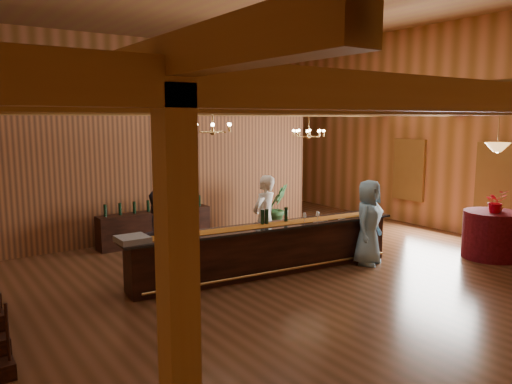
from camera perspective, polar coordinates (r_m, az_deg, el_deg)
floor at (r=10.42m, az=0.42°, el=-8.35°), size 14.00×14.00×0.00m
wall_back at (r=16.20m, az=-14.14°, el=7.26°), size 12.00×0.10×5.50m
wall_right at (r=14.31m, az=20.60°, el=6.86°), size 0.10×14.00×5.50m
beam_grid at (r=10.40m, az=-1.20°, el=9.72°), size 11.90×13.90×0.39m
support_posts at (r=9.67m, az=2.14°, el=0.07°), size 9.20×10.20×3.20m
partition_wall at (r=12.86m, az=-10.47°, el=1.78°), size 9.00×0.18×3.10m
window_right_front at (r=13.50m, az=25.80°, el=1.39°), size 0.12×1.05×1.75m
window_right_back at (r=14.93m, az=17.10°, el=2.45°), size 0.12×1.05×1.75m
backroom_boxes at (r=14.90m, az=-12.83°, el=-1.36°), size 4.10×0.60×1.10m
tasting_bar at (r=9.77m, az=1.25°, el=-6.54°), size 5.76×1.30×0.96m
beverage_dispenser at (r=8.89m, az=-9.06°, el=-3.14°), size 0.26×0.26×0.60m
glass_rack_tray at (r=8.62m, az=-13.94°, el=-5.27°), size 0.50×0.50×0.10m
raffle_drum at (r=11.09m, az=12.95°, el=-1.54°), size 0.34×0.24×0.30m
bar_bottle_0 at (r=9.70m, az=0.76°, el=-2.89°), size 0.07×0.07×0.30m
bar_bottle_1 at (r=9.75m, az=1.23°, el=-2.83°), size 0.07×0.07×0.30m
bar_bottle_2 at (r=9.98m, az=3.45°, el=-2.59°), size 0.07×0.07×0.30m
backbar_shelf at (r=12.35m, az=-11.41°, el=-3.95°), size 2.83×0.52×0.79m
round_table at (r=11.96m, az=25.30°, el=-4.43°), size 1.18×1.18×1.02m
chandelier_left at (r=9.99m, az=-4.97°, el=7.38°), size 0.80×0.80×0.53m
chandelier_right at (r=12.81m, az=6.03°, el=6.74°), size 0.80×0.80×0.72m
pendant_lamp at (r=11.71m, az=25.87°, el=4.63°), size 0.52×0.52×0.90m
bartender at (r=10.52m, az=0.98°, el=-3.03°), size 0.78×0.64×1.83m
staff_second at (r=9.41m, az=-11.30°, el=-4.98°), size 0.90×0.73×1.70m
guest at (r=10.54m, az=12.73°, el=-3.40°), size 1.01×0.84×1.76m
floor_plant at (r=13.38m, az=2.32°, el=-1.77°), size 0.72×0.58×1.28m
table_flowers at (r=11.68m, az=25.72°, el=-0.98°), size 0.56×0.53×0.49m
table_vase at (r=11.92m, az=25.98°, el=-1.26°), size 0.18×0.18×0.30m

